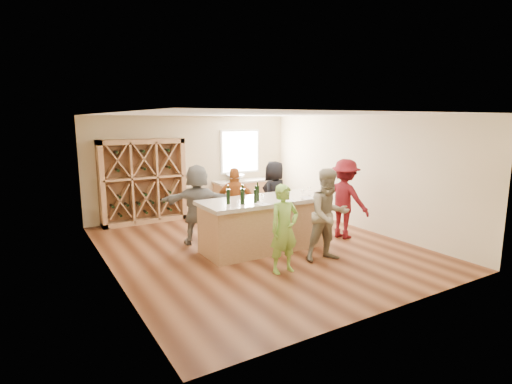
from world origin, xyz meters
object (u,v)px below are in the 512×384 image
wine_bottle_d (256,196)px  wine_rack (143,181)px  tasting_counter_base (264,226)px  person_server (345,199)px  sink (236,178)px  person_far_right (274,196)px  person_near_right (329,215)px  person_far_left (198,204)px  person_near_left (284,229)px  person_far_mid (235,203)px  wine_bottle_c (243,196)px  wine_bottle_b (242,196)px  wine_bottle_a (228,197)px  wine_bottle_e (258,193)px

wine_bottle_d → wine_rack: bearing=107.5°
tasting_counter_base → person_server: size_ratio=1.43×
sink → person_far_right: 2.35m
person_near_right → person_far_left: bearing=136.7°
person_near_left → person_far_mid: (0.24, 2.29, 0.02)m
wine_bottle_c → person_far_right: (1.55, 1.21, -0.36)m
wine_bottle_b → person_server: size_ratio=0.17×
tasting_counter_base → person_near_left: (-0.39, -1.29, 0.29)m
person_near_left → wine_bottle_b: bearing=104.6°
wine_rack → sink: bearing=-1.5°
tasting_counter_base → person_near_left: bearing=-107.1°
wine_bottle_a → person_near_left: 1.35m
person_near_left → person_far_left: bearing=105.4°
person_near_right → person_far_left: 2.87m
wine_bottle_a → wine_bottle_b: 0.27m
wine_bottle_e → person_server: person_server is taller
wine_bottle_a → person_server: size_ratio=0.16×
wine_bottle_c → wine_bottle_d: 0.24m
person_server → person_far_right: (-1.05, 1.32, -0.05)m
wine_bottle_c → sink: bearing=64.1°
tasting_counter_base → person_near_left: size_ratio=1.64×
wine_bottle_b → wine_bottle_d: bearing=-1.9°
sink → tasting_counter_base: sink is taller
wine_rack → person_far_left: bearing=-78.2°
person_far_left → wine_bottle_c: bearing=135.7°
wine_bottle_d → person_near_right: person_near_right is taller
wine_bottle_e → person_far_mid: (0.09, 1.12, -0.42)m
tasting_counter_base → wine_bottle_e: size_ratio=8.45×
wine_rack → tasting_counter_base: bearing=-66.0°
wine_bottle_d → wine_bottle_e: size_ratio=0.87×
wine_rack → tasting_counter_base: size_ratio=0.85×
wine_bottle_b → person_server: (2.68, 0.01, -0.32)m
person_near_left → person_far_right: (1.36, 2.36, 0.06)m
wine_bottle_b → person_near_left: person_near_left is taller
wine_bottle_c → person_near_left: (0.19, -1.15, -0.42)m
person_near_right → tasting_counter_base: bearing=128.9°
person_near_left → person_near_right: size_ratio=0.89×
wine_bottle_c → wine_bottle_d: bearing=-31.4°
person_near_left → person_far_right: person_far_right is taller
sink → tasting_counter_base: 3.64m
person_near_right → wine_bottle_d: bearing=147.6°
wine_bottle_d → person_near_left: 1.11m
wine_rack → person_far_mid: bearing=-60.6°
wine_bottle_e → person_server: (2.25, -0.13, -0.32)m
person_far_left → tasting_counter_base: bearing=159.0°
wine_bottle_a → wine_bottle_e: (0.65, -0.01, 0.01)m
tasting_counter_base → wine_bottle_e: (-0.24, -0.12, 0.73)m
wine_bottle_c → wine_bottle_e: size_ratio=0.89×
wine_bottle_c → person_server: (2.60, -0.11, -0.31)m
person_near_right → person_far_mid: bearing=120.2°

